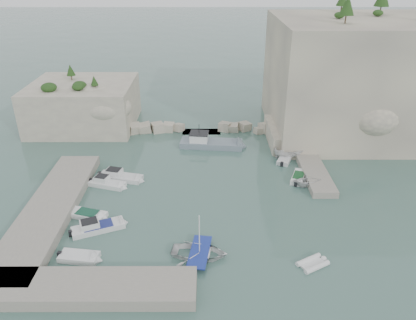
{
  "coord_description": "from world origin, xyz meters",
  "views": [
    {
      "loc": [
        -0.11,
        -37.45,
        24.84
      ],
      "look_at": [
        0.0,
        6.0,
        3.0
      ],
      "focal_mm": 35.0,
      "sensor_mm": 36.0,
      "label": 1
    }
  ],
  "objects_px": {
    "motorboat_d": "(99,230)",
    "inflatable_dinghy": "(312,265)",
    "work_boat": "(211,146)",
    "motorboat_c": "(88,217)",
    "motorboat_a": "(121,179)",
    "motorboat_e": "(80,259)",
    "tender_east_d": "(290,158)",
    "tender_east_a": "(306,186)",
    "motorboat_b": "(108,186)",
    "rowboat": "(200,256)",
    "tender_east_b": "(298,179)",
    "tender_east_c": "(285,160)"
  },
  "relations": [
    {
      "from": "motorboat_d",
      "to": "inflatable_dinghy",
      "type": "distance_m",
      "value": 21.21
    },
    {
      "from": "work_boat",
      "to": "motorboat_c",
      "type": "bearing_deg",
      "value": -120.73
    },
    {
      "from": "motorboat_a",
      "to": "motorboat_e",
      "type": "distance_m",
      "value": 15.04
    },
    {
      "from": "motorboat_e",
      "to": "work_boat",
      "type": "distance_m",
      "value": 27.65
    },
    {
      "from": "inflatable_dinghy",
      "to": "tender_east_d",
      "type": "relative_size",
      "value": 0.61
    },
    {
      "from": "inflatable_dinghy",
      "to": "tender_east_d",
      "type": "distance_m",
      "value": 21.88
    },
    {
      "from": "tender_east_a",
      "to": "motorboat_b",
      "type": "bearing_deg",
      "value": 86.11
    },
    {
      "from": "motorboat_e",
      "to": "inflatable_dinghy",
      "type": "bearing_deg",
      "value": 5.83
    },
    {
      "from": "motorboat_a",
      "to": "motorboat_e",
      "type": "xyz_separation_m",
      "value": [
        -0.93,
        -15.01,
        0.0
      ]
    },
    {
      "from": "motorboat_d",
      "to": "work_boat",
      "type": "bearing_deg",
      "value": 37.17
    },
    {
      "from": "work_boat",
      "to": "tender_east_a",
      "type": "bearing_deg",
      "value": -39.22
    },
    {
      "from": "inflatable_dinghy",
      "to": "rowboat",
      "type": "bearing_deg",
      "value": 143.57
    },
    {
      "from": "motorboat_b",
      "to": "tender_east_a",
      "type": "relative_size",
      "value": 1.41
    },
    {
      "from": "motorboat_b",
      "to": "tender_east_d",
      "type": "distance_m",
      "value": 24.79
    },
    {
      "from": "motorboat_e",
      "to": "tender_east_b",
      "type": "bearing_deg",
      "value": 40.95
    },
    {
      "from": "tender_east_b",
      "to": "motorboat_a",
      "type": "bearing_deg",
      "value": 110.54
    },
    {
      "from": "motorboat_c",
      "to": "tender_east_a",
      "type": "distance_m",
      "value": 25.59
    },
    {
      "from": "motorboat_a",
      "to": "motorboat_b",
      "type": "xyz_separation_m",
      "value": [
        -1.26,
        -1.7,
        0.0
      ]
    },
    {
      "from": "motorboat_c",
      "to": "tender_east_b",
      "type": "xyz_separation_m",
      "value": [
        24.12,
        8.12,
        0.0
      ]
    },
    {
      "from": "tender_east_b",
      "to": "work_boat",
      "type": "relative_size",
      "value": 0.42
    },
    {
      "from": "tender_east_b",
      "to": "tender_east_c",
      "type": "bearing_deg",
      "value": 27.33
    },
    {
      "from": "motorboat_e",
      "to": "motorboat_c",
      "type": "bearing_deg",
      "value": 106.55
    },
    {
      "from": "motorboat_a",
      "to": "tender_east_c",
      "type": "height_order",
      "value": "motorboat_a"
    },
    {
      "from": "motorboat_d",
      "to": "tender_east_d",
      "type": "bearing_deg",
      "value": 13.25
    },
    {
      "from": "rowboat",
      "to": "tender_east_c",
      "type": "bearing_deg",
      "value": -21.76
    },
    {
      "from": "motorboat_c",
      "to": "motorboat_e",
      "type": "relative_size",
      "value": 1.13
    },
    {
      "from": "motorboat_d",
      "to": "tender_east_a",
      "type": "relative_size",
      "value": 1.67
    },
    {
      "from": "inflatable_dinghy",
      "to": "motorboat_b",
      "type": "bearing_deg",
      "value": 117.46
    },
    {
      "from": "motorboat_c",
      "to": "work_boat",
      "type": "relative_size",
      "value": 0.45
    },
    {
      "from": "inflatable_dinghy",
      "to": "tender_east_c",
      "type": "distance_m",
      "value": 21.26
    },
    {
      "from": "tender_east_a",
      "to": "tender_east_d",
      "type": "distance_m",
      "value": 7.74
    },
    {
      "from": "tender_east_b",
      "to": "motorboat_c",
      "type": "bearing_deg",
      "value": 129.3
    },
    {
      "from": "motorboat_c",
      "to": "inflatable_dinghy",
      "type": "xyz_separation_m",
      "value": [
        22.23,
        -7.65,
        0.0
      ]
    },
    {
      "from": "motorboat_b",
      "to": "motorboat_c",
      "type": "relative_size",
      "value": 1.09
    },
    {
      "from": "motorboat_d",
      "to": "tender_east_d",
      "type": "height_order",
      "value": "tender_east_d"
    },
    {
      "from": "tender_east_a",
      "to": "tender_east_d",
      "type": "bearing_deg",
      "value": 0.06
    },
    {
      "from": "motorboat_c",
      "to": "tender_east_d",
      "type": "distance_m",
      "value": 28.08
    },
    {
      "from": "rowboat",
      "to": "tender_east_c",
      "type": "height_order",
      "value": "rowboat"
    },
    {
      "from": "inflatable_dinghy",
      "to": "work_boat",
      "type": "distance_m",
      "value": 27.05
    },
    {
      "from": "motorboat_a",
      "to": "inflatable_dinghy",
      "type": "bearing_deg",
      "value": -23.68
    },
    {
      "from": "motorboat_c",
      "to": "tender_east_d",
      "type": "xyz_separation_m",
      "value": [
        24.27,
        14.14,
        0.0
      ]
    },
    {
      "from": "tender_east_c",
      "to": "work_boat",
      "type": "distance_m",
      "value": 11.01
    },
    {
      "from": "motorboat_c",
      "to": "motorboat_d",
      "type": "relative_size",
      "value": 0.78
    },
    {
      "from": "motorboat_b",
      "to": "work_boat",
      "type": "relative_size",
      "value": 0.49
    },
    {
      "from": "motorboat_c",
      "to": "tender_east_a",
      "type": "height_order",
      "value": "tender_east_a"
    },
    {
      "from": "motorboat_b",
      "to": "tender_east_b",
      "type": "distance_m",
      "value": 23.49
    },
    {
      "from": "motorboat_d",
      "to": "tender_east_d",
      "type": "xyz_separation_m",
      "value": [
        22.57,
        16.46,
        0.0
      ]
    },
    {
      "from": "tender_east_a",
      "to": "tender_east_c",
      "type": "bearing_deg",
      "value": 6.47
    },
    {
      "from": "inflatable_dinghy",
      "to": "tender_east_a",
      "type": "bearing_deg",
      "value": 50.43
    },
    {
      "from": "motorboat_d",
      "to": "motorboat_e",
      "type": "xyz_separation_m",
      "value": [
        -0.68,
        -4.5,
        0.0
      ]
    }
  ]
}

